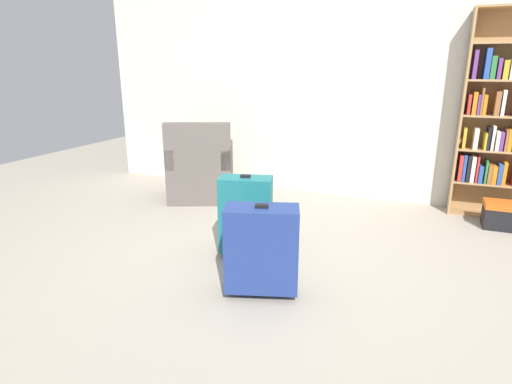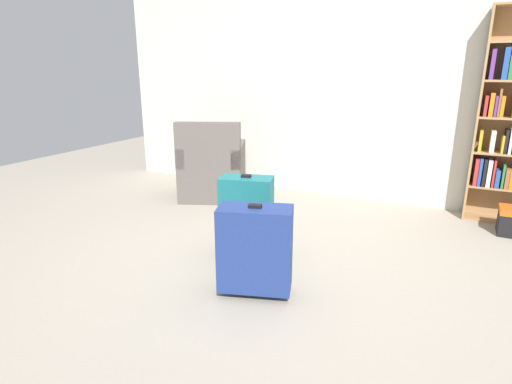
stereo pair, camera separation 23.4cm
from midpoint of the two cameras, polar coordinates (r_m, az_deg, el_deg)
ground_plane at (r=3.14m, az=3.47°, el=-11.06°), size 10.24×10.24×0.00m
back_wall at (r=4.90m, az=14.07°, el=14.29°), size 5.85×0.10×2.60m
armchair at (r=4.83m, az=-4.57°, el=2.90°), size 0.92×0.92×0.90m
mug at (r=4.67m, az=1.54°, el=-0.97°), size 0.12×0.08×0.10m
suitcase_navy_blue at (r=2.74m, az=2.35°, el=-7.73°), size 0.52×0.36×0.63m
suitcase_teal at (r=3.29m, az=0.73°, el=-3.06°), size 0.45×0.30×0.67m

